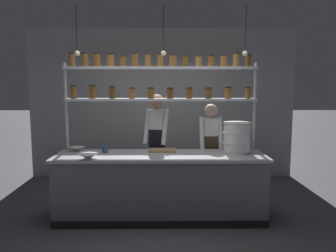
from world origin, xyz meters
TOP-DOWN VIEW (x-y plane):
  - ground_plane at (0.00, 0.00)m, footprint 40.00×40.00m
  - back_wall at (0.00, 2.18)m, footprint 5.34×0.12m
  - prep_counter at (0.00, -0.00)m, footprint 2.94×0.76m
  - spice_shelf_unit at (-0.02, 0.33)m, footprint 2.82×0.28m
  - chef_left at (-0.06, 0.56)m, footprint 0.41×0.34m
  - chef_center at (0.78, 0.56)m, footprint 0.36×0.28m
  - container_stack at (1.09, 0.11)m, footprint 0.39×0.39m
  - cutting_board at (0.03, 0.23)m, footprint 0.40×0.26m
  - prep_bowl_near_left at (-0.94, -0.28)m, footprint 0.26×0.26m
  - prep_bowl_center_front at (-1.23, 0.25)m, footprint 0.22×0.22m
  - serving_cup_front at (-0.80, 0.13)m, footprint 0.08×0.08m
  - pendant_light_row at (0.03, 0.00)m, footprint 2.33×0.07m

SIDE VIEW (x-z plane):
  - ground_plane at x=0.00m, z-range 0.00..0.00m
  - prep_counter at x=0.00m, z-range 0.00..0.92m
  - chef_center at x=0.78m, z-range 0.11..1.71m
  - cutting_board at x=0.03m, z-range 0.92..0.94m
  - prep_bowl_center_front at x=-1.23m, z-range 0.92..0.98m
  - prep_bowl_near_left at x=-0.94m, z-range 0.92..0.99m
  - serving_cup_front at x=-0.80m, z-range 0.92..1.02m
  - chef_left at x=-0.06m, z-range 0.14..1.88m
  - container_stack at x=1.09m, z-range 0.92..1.36m
  - back_wall at x=0.00m, z-range 0.00..2.99m
  - spice_shelf_unit at x=-0.02m, z-range 0.72..3.06m
  - pendant_light_row at x=0.03m, z-range 2.01..2.67m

